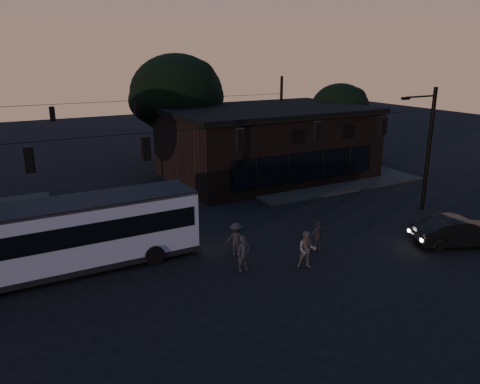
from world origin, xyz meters
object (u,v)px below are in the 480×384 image
building (267,142)px  pedestrian_d (236,239)px  pedestrian_c (318,236)px  pedestrian_a (244,254)px  bus (70,233)px  pedestrian_b (307,250)px  car (459,231)px

building → pedestrian_d: 15.71m
pedestrian_d → pedestrian_c: bearing=-178.5°
pedestrian_a → bus: bearing=152.7°
bus → pedestrian_c: 11.53m
pedestrian_b → building: bearing=95.4°
car → pedestrian_a: (-10.91, 2.75, 0.07)m
pedestrian_b → pedestrian_d: size_ratio=1.05×
bus → car: 18.76m
building → pedestrian_a: bearing=-125.3°
bus → pedestrian_a: bus is taller
bus → pedestrian_d: 7.53m
pedestrian_b → pedestrian_c: pedestrian_b is taller
car → building: bearing=25.1°
bus → building: bearing=31.4°
bus → pedestrian_b: 10.54m
pedestrian_a → pedestrian_b: size_ratio=0.93×
building → bus: size_ratio=1.36×
bus → pedestrian_d: bus is taller
bus → pedestrian_d: (7.16, -2.12, -0.96)m
car → pedestrian_c: size_ratio=2.94×
car → pedestrian_a: 11.25m
pedestrian_c → pedestrian_a: bearing=6.5°
bus → pedestrian_c: (10.89, -3.65, -1.02)m
pedestrian_a → pedestrian_b: 2.87m
bus → pedestrian_a: bearing=-29.8°
pedestrian_b → bus: bearing=-176.6°
car → pedestrian_c: bearing=88.8°
building → car: size_ratio=3.40×
bus → pedestrian_c: bus is taller
car → pedestrian_b: (-8.27, 1.62, 0.12)m
pedestrian_a → pedestrian_b: (2.64, -1.13, 0.06)m
bus → pedestrian_c: bearing=-18.9°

